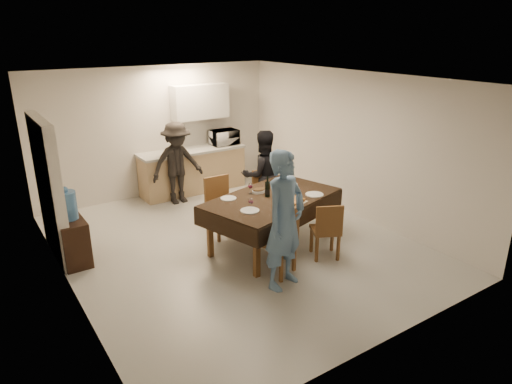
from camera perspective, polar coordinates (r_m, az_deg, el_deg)
floor at (r=7.39m, az=-2.65°, el=-6.50°), size 5.00×6.00×0.02m
ceiling at (r=6.66m, az=-3.01°, el=14.01°), size 5.00×6.00×0.02m
wall_back at (r=9.54m, az=-12.25°, el=7.40°), size 5.00×0.02×2.60m
wall_front at (r=4.76m, az=16.28°, el=-5.44°), size 5.00×0.02×2.60m
wall_left at (r=6.09m, az=-23.41°, el=-0.74°), size 0.02×6.00×2.60m
wall_right at (r=8.43m, az=11.97°, el=5.83°), size 0.02×6.00×2.60m
stub_partition at (r=7.30m, az=-24.41°, el=0.28°), size 0.15×1.40×2.10m
kitchen_base_cabinet at (r=9.70m, az=-7.89°, el=2.55°), size 2.20×0.60×0.86m
kitchen_worktop at (r=9.58m, az=-8.01°, el=5.15°), size 2.24×0.64×0.05m
upper_cabinet at (r=9.64m, az=-7.03°, el=11.15°), size 1.20×0.34×0.70m
dining_table at (r=7.04m, az=2.00°, el=-0.90°), size 2.36×1.75×0.82m
chair_near_left at (r=6.23m, az=3.14°, el=-5.48°), size 0.59×0.61×0.54m
chair_near_right at (r=6.80m, az=9.18°, el=-4.12°), size 0.54×0.56×0.48m
chair_far_left at (r=7.39m, az=-3.83°, el=-1.41°), size 0.46×0.46×0.53m
chair_far_right at (r=7.86m, az=1.84°, el=-0.27°), size 0.51×0.51×0.51m
console at (r=7.23m, az=-22.00°, el=-5.63°), size 0.37×0.74×0.68m
water_jug at (r=7.03m, az=-22.56°, el=-1.57°), size 0.28×0.28×0.41m
wine_bottle at (r=6.98m, az=1.44°, el=0.69°), size 0.08×0.08×0.33m
water_pitcher at (r=7.15m, az=4.52°, el=0.57°), size 0.13×0.13×0.20m
savoury_tart at (r=6.79m, az=4.56°, el=-1.17°), size 0.48×0.42×0.05m
salad_bowl at (r=7.32m, az=3.09°, el=0.51°), size 0.19×0.19×0.07m
mushroom_dish at (r=7.21m, az=0.38°, el=0.10°), size 0.22×0.22×0.04m
wine_glass_a at (r=6.51m, az=-0.64°, el=-1.47°), size 0.08×0.08×0.17m
wine_glass_b at (r=7.50m, az=4.31°, el=1.38°), size 0.08×0.08×0.18m
wine_glass_c at (r=7.12m, az=-0.71°, el=0.45°), size 0.08×0.08×0.18m
plate_near_left at (r=6.47m, az=-0.77°, el=-2.34°), size 0.27×0.27×0.02m
plate_near_right at (r=7.15m, az=7.31°, el=-0.31°), size 0.28×0.28×0.02m
plate_far_left at (r=6.95m, az=-3.47°, el=-0.80°), size 0.24×0.24×0.01m
plate_far_right at (r=7.59m, az=4.36°, el=0.96°), size 0.23×0.23×0.01m
microwave at (r=9.88m, az=-4.01°, el=6.84°), size 0.57×0.39×0.32m
person_near at (r=5.89m, az=3.62°, el=-3.57°), size 0.78×0.63×1.86m
person_far at (r=8.14m, az=0.84°, el=2.16°), size 0.90×0.78×1.61m
person_kitchen at (r=8.98m, az=-9.84°, el=3.55°), size 1.04×0.60×1.61m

